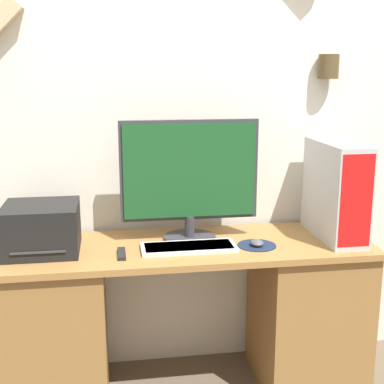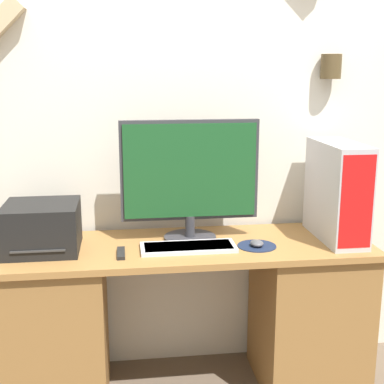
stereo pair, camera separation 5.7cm
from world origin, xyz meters
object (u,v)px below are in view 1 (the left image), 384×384
(keyboard, at_px, (189,247))
(printer, at_px, (42,228))
(monitor, at_px, (190,176))
(computer_tower, at_px, (336,190))
(remote_control, at_px, (122,254))
(mouse, at_px, (257,243))

(keyboard, xyz_separation_m, printer, (-0.66, 0.08, 0.10))
(monitor, relative_size, computer_tower, 1.40)
(keyboard, xyz_separation_m, remote_control, (-0.31, -0.04, -0.00))
(computer_tower, bearing_deg, printer, 179.73)
(mouse, bearing_deg, printer, 174.75)
(mouse, relative_size, printer, 0.23)
(computer_tower, height_order, remote_control, computer_tower)
(keyboard, distance_m, printer, 0.67)
(remote_control, bearing_deg, mouse, 2.23)
(keyboard, height_order, remote_control, keyboard)
(printer, bearing_deg, monitor, 5.71)
(printer, bearing_deg, mouse, -5.25)
(keyboard, relative_size, mouse, 5.88)
(computer_tower, xyz_separation_m, printer, (-1.39, 0.01, -0.13))
(monitor, bearing_deg, computer_tower, -6.07)
(computer_tower, bearing_deg, monitor, 173.93)
(computer_tower, bearing_deg, mouse, -168.52)
(monitor, relative_size, remote_control, 4.63)
(mouse, xyz_separation_m, remote_control, (-0.62, -0.02, -0.01))
(monitor, bearing_deg, remote_control, -151.24)
(monitor, xyz_separation_m, printer, (-0.68, -0.07, -0.20))
(keyboard, xyz_separation_m, computer_tower, (0.73, 0.07, 0.22))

